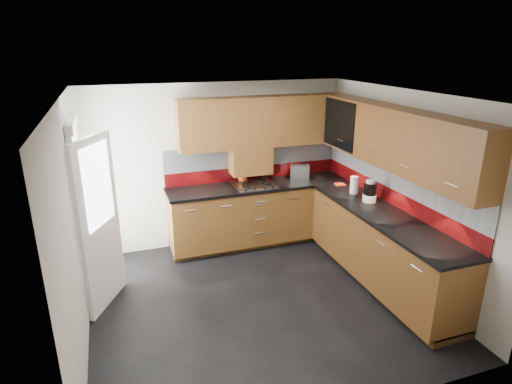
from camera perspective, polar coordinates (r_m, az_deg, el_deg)
name	(u,v)px	position (r m, az deg, el deg)	size (l,w,h in m)	color
room	(259,181)	(4.62, 0.34, 1.51)	(4.00, 3.80, 2.64)	black
base_cabinets	(314,231)	(6.01, 7.69, -5.20)	(2.70, 3.20, 0.95)	#5B3114
countertop	(315,199)	(5.81, 7.84, -0.94)	(2.72, 3.22, 0.04)	black
backsplash	(323,172)	(6.01, 8.91, 2.60)	(2.70, 3.20, 0.54)	maroon
upper_cabinets	(327,130)	(5.72, 9.50, 8.20)	(2.50, 3.20, 0.72)	#5B3114
extractor_hood	(250,160)	(6.30, -0.75, 4.27)	(0.60, 0.33, 0.40)	#5B3114
glass_cabinet	(348,122)	(6.19, 12.22, 9.11)	(0.32, 0.80, 0.66)	black
back_door	(90,216)	(5.25, -21.25, -3.04)	(0.42, 1.19, 2.04)	white
gas_hob	(254,184)	(6.24, -0.26, 1.02)	(0.60, 0.53, 0.05)	silver
utensil_pot	(242,176)	(6.36, -1.82, 2.14)	(0.13, 0.13, 0.46)	#D95B14
toaster	(300,172)	(6.61, 5.85, 2.73)	(0.33, 0.28, 0.21)	silver
food_processor	(370,192)	(5.76, 14.94, 0.03)	(0.18, 0.18, 0.29)	white
paper_towel	(354,185)	(6.04, 12.96, 0.91)	(0.11, 0.11, 0.24)	white
orange_cloth	(340,184)	(6.39, 11.12, 1.00)	(0.14, 0.12, 0.02)	#FB3E1B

